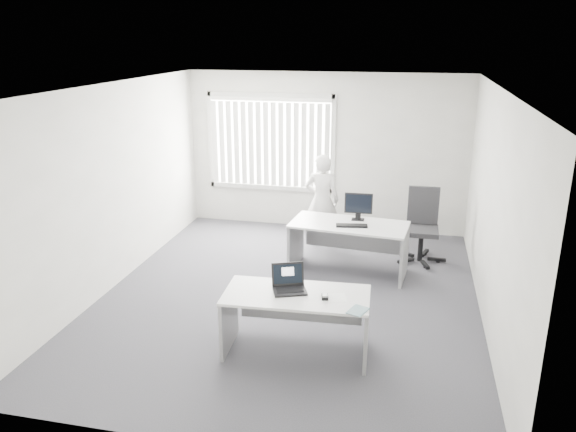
% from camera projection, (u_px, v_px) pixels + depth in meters
% --- Properties ---
extents(ground, '(6.00, 6.00, 0.00)m').
position_uv_depth(ground, '(289.00, 297.00, 7.64)').
color(ground, '#515058').
rests_on(ground, ground).
extents(wall_back, '(5.00, 0.02, 2.80)m').
position_uv_depth(wall_back, '(325.00, 152.00, 9.99)').
color(wall_back, silver).
rests_on(wall_back, ground).
extents(wall_front, '(5.00, 0.02, 2.80)m').
position_uv_depth(wall_front, '(208.00, 302.00, 4.43)').
color(wall_front, silver).
rests_on(wall_front, ground).
extents(wall_left, '(0.02, 6.00, 2.80)m').
position_uv_depth(wall_left, '(112.00, 187.00, 7.73)').
color(wall_left, silver).
rests_on(wall_left, ground).
extents(wall_right, '(0.02, 6.00, 2.80)m').
position_uv_depth(wall_right, '(494.00, 211.00, 6.69)').
color(wall_right, silver).
rests_on(wall_right, ground).
extents(ceiling, '(5.00, 6.00, 0.02)m').
position_uv_depth(ceiling, '(289.00, 87.00, 6.78)').
color(ceiling, white).
rests_on(ceiling, wall_back).
extents(window, '(2.32, 0.06, 1.76)m').
position_uv_depth(window, '(270.00, 142.00, 10.12)').
color(window, beige).
rests_on(window, wall_back).
extents(blinds, '(2.20, 0.10, 1.50)m').
position_uv_depth(blinds, '(270.00, 144.00, 10.07)').
color(blinds, white).
rests_on(blinds, wall_back).
extents(desk_near, '(1.62, 0.83, 0.72)m').
position_uv_depth(desk_near, '(296.00, 311.00, 6.16)').
color(desk_near, silver).
rests_on(desk_near, ground).
extents(desk_far, '(1.76, 0.95, 0.77)m').
position_uv_depth(desk_far, '(349.00, 237.00, 8.27)').
color(desk_far, silver).
rests_on(desk_far, ground).
extents(office_chair, '(0.65, 0.65, 1.15)m').
position_uv_depth(office_chair, '(421.00, 238.00, 8.80)').
color(office_chair, black).
rests_on(office_chair, ground).
extents(person, '(0.59, 0.41, 1.56)m').
position_uv_depth(person, '(322.00, 200.00, 9.30)').
color(person, silver).
rests_on(person, ground).
extents(laptop, '(0.45, 0.43, 0.28)m').
position_uv_depth(laptop, '(290.00, 280.00, 6.10)').
color(laptop, black).
rests_on(laptop, desk_near).
extents(paper_sheet, '(0.35, 0.29, 0.00)m').
position_uv_depth(paper_sheet, '(332.00, 298.00, 6.01)').
color(paper_sheet, white).
rests_on(paper_sheet, desk_near).
extents(mouse, '(0.09, 0.13, 0.05)m').
position_uv_depth(mouse, '(325.00, 296.00, 5.98)').
color(mouse, '#AEAEB0').
rests_on(mouse, paper_sheet).
extents(booklet, '(0.23, 0.27, 0.01)m').
position_uv_depth(booklet, '(358.00, 311.00, 5.71)').
color(booklet, silver).
rests_on(booklet, desk_near).
extents(keyboard, '(0.47, 0.21, 0.02)m').
position_uv_depth(keyboard, '(352.00, 226.00, 8.08)').
color(keyboard, black).
rests_on(keyboard, desk_far).
extents(monitor, '(0.42, 0.13, 0.41)m').
position_uv_depth(monitor, '(358.00, 207.00, 8.31)').
color(monitor, black).
rests_on(monitor, desk_far).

